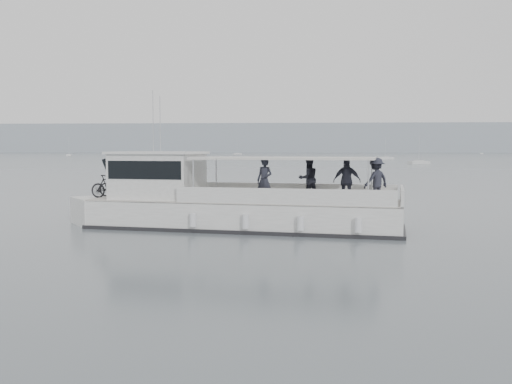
{
  "coord_description": "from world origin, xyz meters",
  "views": [
    {
      "loc": [
        2.82,
        -23.73,
        3.47
      ],
      "look_at": [
        1.19,
        0.97,
        1.6
      ],
      "focal_mm": 40.0,
      "sensor_mm": 36.0,
      "label": 1
    }
  ],
  "objects": [
    {
      "name": "headland",
      "position": [
        0.0,
        560.0,
        14.0
      ],
      "size": [
        1400.0,
        90.0,
        28.0
      ],
      "primitive_type": "cube",
      "color": "#939EA8",
      "rests_on": "ground"
    },
    {
      "name": "moored_fleet",
      "position": [
        -48.85,
        219.85,
        0.36
      ],
      "size": [
        382.11,
        348.24,
        10.39
      ],
      "color": "white",
      "rests_on": "ground"
    },
    {
      "name": "ground",
      "position": [
        0.0,
        0.0,
        0.0
      ],
      "size": [
        1400.0,
        1400.0,
        0.0
      ],
      "primitive_type": "plane",
      "color": "#545F63",
      "rests_on": "ground"
    },
    {
      "name": "tour_boat",
      "position": [
        -0.63,
        1.2,
        1.06
      ],
      "size": [
        15.46,
        6.0,
        6.44
      ],
      "rotation": [
        0.0,
        0.0,
        -0.17
      ],
      "color": "white",
      "rests_on": "ground"
    }
  ]
}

